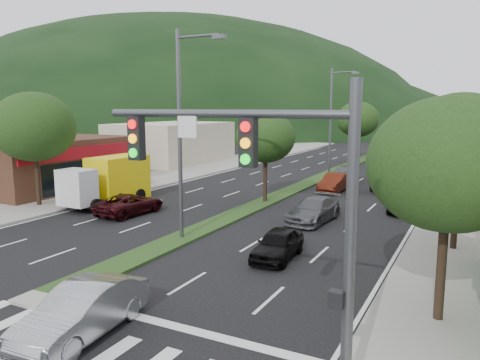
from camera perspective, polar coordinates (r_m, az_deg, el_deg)
The scene contains 28 objects.
ground at distance 17.75m, azimuth -22.22°, elevation -13.08°, with size 160.00×160.00×0.00m, color black.
sidewalk_right at distance 36.08m, azimuth 26.37°, elevation -2.20°, with size 5.00×90.00×0.15m, color gray.
sidewalk_left at distance 44.34m, azimuth -8.64°, elevation 0.55°, with size 6.00×90.00×0.15m, color gray.
median at distance 41.07m, azimuth 8.79°, elevation -0.14°, with size 1.60×56.00×0.12m, color #1F3914.
traffic_signal at distance 9.89m, azimuth 4.56°, elevation -1.63°, with size 6.12×0.40×7.00m.
shop_left at distance 40.56m, azimuth -23.38°, elevation 1.90°, with size 10.15×12.00×4.00m.
bldg_left_far at distance 54.84m, azimuth -8.28°, elevation 4.49°, with size 9.00×14.00×4.60m, color #C0B798.
hill_far at distance 152.22m, azimuth -10.41°, elevation 6.35°, with size 176.00×132.00×82.00m, color black.
tree_r_a at distance 14.62m, azimuth 24.07°, elevation 1.74°, with size 4.60×4.60×6.63m.
tree_r_b at distance 22.57m, azimuth 25.32°, elevation 4.48°, with size 4.80×4.80×6.94m.
tree_r_c at distance 30.57m, azimuth 25.86°, elevation 4.84°, with size 4.40×4.40×6.48m.
tree_r_d at distance 40.54m, azimuth 26.31°, elevation 6.21°, with size 5.00×5.00×7.17m.
tree_r_e at distance 50.54m, azimuth 26.52°, elevation 6.22°, with size 4.60×4.60×6.71m.
tree_med_near at distance 31.31m, azimuth 3.12°, elevation 5.20°, with size 4.00×4.00×6.02m.
tree_med_far at distance 56.01m, azimuth 14.16°, elevation 7.17°, with size 4.80×4.80×6.94m.
tree_l_a at distance 32.57m, azimuth -23.81°, elevation 5.94°, with size 5.20×5.20×7.25m.
streetlight_near at distance 22.39m, azimuth -6.96°, elevation 6.63°, with size 2.60×0.25×10.00m.
streetlight_mid at distance 45.30m, azimuth 11.23°, elevation 7.65°, with size 2.60×0.25×10.00m.
sedan_silver at distance 14.42m, azimuth -18.65°, elevation -14.90°, with size 1.56×4.48×1.48m, color #989A9F.
suv_maroon at distance 29.09m, azimuth -13.27°, elevation -2.86°, with size 2.09×4.54×1.26m, color black.
car_queue_a at distance 20.26m, azimuth 4.62°, elevation -7.78°, with size 1.50×3.73×1.27m, color black.
car_queue_b at distance 26.82m, azimuth 8.96°, elevation -3.61°, with size 1.91×4.70×1.36m, color #4D4D52.
car_queue_c at distance 36.68m, azimuth 11.52°, elevation -0.29°, with size 1.47×4.20×1.39m, color #541B0E.
car_queue_d at distance 30.71m, azimuth 19.47°, elevation -2.57°, with size 2.00×4.34×1.21m, color black.
car_queue_e at distance 41.61m, azimuth 12.63°, elevation 0.79°, with size 1.71×4.26×1.45m, color #54555A.
car_queue_f at distance 50.43m, azimuth 18.69°, elevation 1.85°, with size 1.85×4.55×1.32m, color black.
box_truck at distance 32.31m, azimuth -15.54°, elevation -0.24°, with size 2.67×6.45×3.14m.
motorhome at distance 40.46m, azimuth 18.40°, elevation 2.19°, with size 4.18×10.21×3.81m.
Camera 1 is at (12.76, -10.51, 6.45)m, focal length 35.00 mm.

